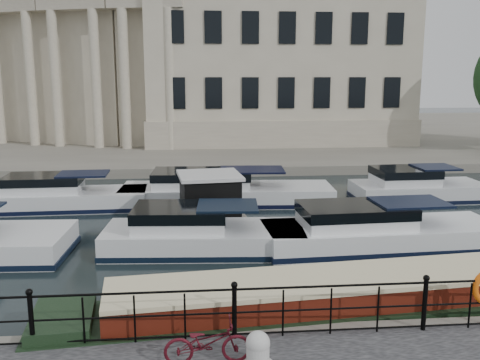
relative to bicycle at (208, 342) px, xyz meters
name	(u,v)px	position (x,y,z in m)	size (l,w,h in m)	color
ground_plane	(227,314)	(0.58, 3.19, -0.98)	(160.00, 160.00, 0.00)	black
far_bank	(200,133)	(0.58, 42.19, -0.70)	(120.00, 42.00, 0.55)	#6B665B
railing	(234,308)	(0.58, 0.94, 0.23)	(24.14, 0.14, 1.22)	black
civic_building	(188,60)	(-0.42, 37.89, 6.06)	(53.55, 31.84, 16.85)	#ADA38C
bicycle	(208,342)	(0.00, 0.00, 0.00)	(0.56, 1.62, 0.85)	#480C15
mooring_bollard	(258,350)	(0.92, -0.16, -0.11)	(0.60, 0.60, 0.68)	beige
narrowboat	(377,306)	(4.14, 2.55, -0.61)	(16.11, 3.66, 1.58)	black
harbour_hut	(210,203)	(0.42, 10.98, -0.02)	(3.46, 2.98, 2.20)	#6B665B
cabin_cruisers	(186,217)	(-0.49, 11.25, -0.61)	(27.83, 10.08, 1.99)	silver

